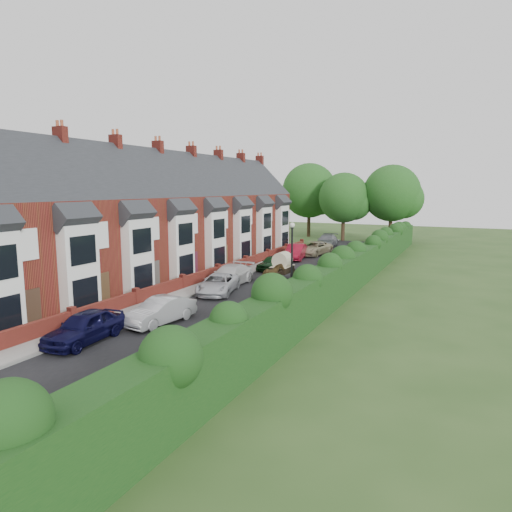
{
  "coord_description": "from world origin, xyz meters",
  "views": [
    {
      "loc": [
        13.26,
        -21.59,
        7.23
      ],
      "look_at": [
        -1.24,
        8.64,
        2.2
      ],
      "focal_mm": 32.0,
      "sensor_mm": 36.0,
      "label": 1
    }
  ],
  "objects": [
    {
      "name": "road",
      "position": [
        -0.5,
        11.0,
        0.01
      ],
      "size": [
        6.0,
        58.0,
        0.02
      ],
      "primitive_type": "cube",
      "color": "black",
      "rests_on": "ground"
    },
    {
      "name": "car_red",
      "position": [
        -2.91,
        21.47,
        0.78
      ],
      "size": [
        2.42,
        4.93,
        1.56
      ],
      "primitive_type": "imported",
      "rotation": [
        0.0,
        0.0,
        0.17
      ],
      "color": "maroon",
      "rests_on": "ground"
    },
    {
      "name": "pavement_house_side",
      "position": [
        -4.35,
        11.0,
        0.06
      ],
      "size": [
        1.7,
        58.0,
        0.12
      ],
      "primitive_type": "cube",
      "color": "gray",
      "rests_on": "ground"
    },
    {
      "name": "hedge",
      "position": [
        5.4,
        11.0,
        1.6
      ],
      "size": [
        2.1,
        58.0,
        2.85
      ],
      "color": "#133D15",
      "rests_on": "ground"
    },
    {
      "name": "kerb_house_side",
      "position": [
        -3.55,
        11.0,
        0.07
      ],
      "size": [
        0.18,
        58.0,
        0.13
      ],
      "primitive_type": "cube",
      "color": "gray",
      "rests_on": "ground"
    },
    {
      "name": "tree_far_left",
      "position": [
        -2.65,
        40.08,
        5.71
      ],
      "size": [
        7.14,
        6.8,
        9.29
      ],
      "color": "#332316",
      "rests_on": "ground"
    },
    {
      "name": "horse",
      "position": [
        -0.16,
        9.18,
        0.79
      ],
      "size": [
        1.46,
        2.05,
        1.58
      ],
      "primitive_type": "imported",
      "rotation": [
        0.0,
        0.0,
        2.78
      ],
      "color": "#4F391D",
      "rests_on": "ground"
    },
    {
      "name": "tree_far_right",
      "position": [
        3.39,
        42.08,
        6.31
      ],
      "size": [
        7.98,
        7.6,
        10.31
      ],
      "color": "#332316",
      "rests_on": "ground"
    },
    {
      "name": "horse_cart",
      "position": [
        -0.16,
        11.19,
        1.29
      ],
      "size": [
        1.41,
        3.12,
        2.25
      ],
      "color": "black",
      "rests_on": "ground"
    },
    {
      "name": "garden_wall_row",
      "position": [
        -5.35,
        10.0,
        0.46
      ],
      "size": [
        0.35,
        40.35,
        1.1
      ],
      "color": "maroon",
      "rests_on": "ground"
    },
    {
      "name": "car_green",
      "position": [
        -2.66,
        14.94,
        0.65
      ],
      "size": [
        1.9,
        3.94,
        1.3
      ],
      "primitive_type": "imported",
      "rotation": [
        0.0,
        0.0,
        -0.1
      ],
      "color": "black",
      "rests_on": "ground"
    },
    {
      "name": "terrace_row",
      "position": [
        -10.87,
        9.98,
        4.47
      ],
      "size": [
        9.05,
        40.5,
        11.5
      ],
      "color": "maroon",
      "rests_on": "ground"
    },
    {
      "name": "lamppost",
      "position": [
        3.4,
        4.0,
        3.3
      ],
      "size": [
        0.32,
        0.32,
        5.16
      ],
      "color": "black",
      "rests_on": "ground"
    },
    {
      "name": "kerb_hedge_side",
      "position": [
        2.55,
        11.0,
        0.07
      ],
      "size": [
        0.18,
        58.0,
        0.13
      ],
      "primitive_type": "cube",
      "color": "gray",
      "rests_on": "ground"
    },
    {
      "name": "car_beige",
      "position": [
        -2.27,
        25.15,
        0.74
      ],
      "size": [
        3.28,
        5.64,
        1.48
      ],
      "primitive_type": "imported",
      "rotation": [
        0.0,
        0.0,
        -0.16
      ],
      "color": "tan",
      "rests_on": "ground"
    },
    {
      "name": "car_grey",
      "position": [
        -2.9,
        32.18,
        0.77
      ],
      "size": [
        2.66,
        5.47,
        1.53
      ],
      "primitive_type": "imported",
      "rotation": [
        0.0,
        0.0,
        0.1
      ],
      "color": "slate",
      "rests_on": "ground"
    },
    {
      "name": "car_navy",
      "position": [
        -2.96,
        -6.43,
        0.75
      ],
      "size": [
        2.1,
        4.52,
        1.5
      ],
      "primitive_type": "imported",
      "rotation": [
        0.0,
        0.0,
        0.08
      ],
      "color": "black",
      "rests_on": "ground"
    },
    {
      "name": "car_silver_b",
      "position": [
        -2.42,
        5.0,
        0.66
      ],
      "size": [
        3.33,
        5.15,
        1.32
      ],
      "primitive_type": "imported",
      "rotation": [
        0.0,
        0.0,
        0.26
      ],
      "color": "silver",
      "rests_on": "ground"
    },
    {
      "name": "car_white",
      "position": [
        -3.0,
        7.74,
        0.74
      ],
      "size": [
        2.16,
        5.16,
        1.49
      ],
      "primitive_type": "imported",
      "rotation": [
        0.0,
        0.0,
        0.01
      ],
      "color": "silver",
      "rests_on": "ground"
    },
    {
      "name": "ground",
      "position": [
        0.0,
        0.0,
        0.0
      ],
      "size": [
        140.0,
        140.0,
        0.0
      ],
      "primitive_type": "plane",
      "color": "#2D4C1E",
      "rests_on": "ground"
    },
    {
      "name": "pavement_hedge_side",
      "position": [
        3.6,
        11.0,
        0.06
      ],
      "size": [
        2.2,
        58.0,
        0.12
      ],
      "primitive_type": "cube",
      "color": "gray",
      "rests_on": "ground"
    },
    {
      "name": "car_silver_a",
      "position": [
        -1.6,
        -2.45,
        0.7
      ],
      "size": [
        2.06,
        4.43,
        1.4
      ],
      "primitive_type": "imported",
      "rotation": [
        0.0,
        0.0,
        -0.14
      ],
      "color": "#AEAEB3",
      "rests_on": "ground"
    },
    {
      "name": "tree_far_back",
      "position": [
        -8.59,
        43.08,
        6.62
      ],
      "size": [
        8.4,
        8.0,
        10.82
      ],
      "color": "#332316",
      "rests_on": "ground"
    }
  ]
}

